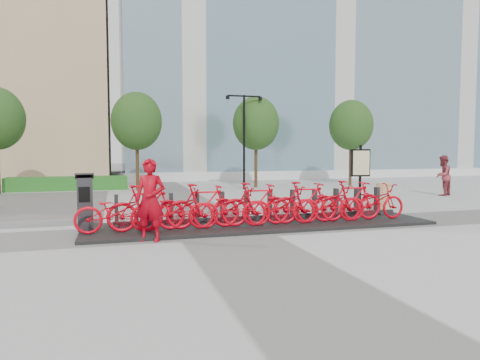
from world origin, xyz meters
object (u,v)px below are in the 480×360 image
object	(u,v)px
bike_0	(116,212)
construction_barrel	(383,197)
worker_red	(150,200)
map_sign	(360,165)
kiosk	(85,203)
pedestrian	(443,176)

from	to	relation	value
bike_0	construction_barrel	distance (m)	9.03
worker_red	construction_barrel	world-z (taller)	worker_red
bike_0	map_sign	xyz separation A→B (m)	(8.96, 3.53, 0.92)
map_sign	kiosk	bearing A→B (deg)	-154.50
worker_red	construction_barrel	bearing A→B (deg)	43.37
worker_red	pedestrian	xyz separation A→B (m)	(13.75, 6.31, -0.02)
bike_0	pedestrian	world-z (taller)	pedestrian
kiosk	worker_red	world-z (taller)	worker_red
pedestrian	map_sign	size ratio (longest dim) A/B	0.81
worker_red	construction_barrel	size ratio (longest dim) A/B	1.97
worker_red	map_sign	size ratio (longest dim) A/B	0.83
bike_0	pedestrian	distance (m)	15.49
kiosk	pedestrian	bearing A→B (deg)	13.53
worker_red	map_sign	xyz separation A→B (m)	(8.21, 4.38, 0.57)
pedestrian	map_sign	bearing A→B (deg)	-6.22
bike_0	kiosk	bearing A→B (deg)	55.20
worker_red	construction_barrel	xyz separation A→B (m)	(8.09, 2.71, -0.47)
kiosk	construction_barrel	bearing A→B (deg)	3.50
pedestrian	worker_red	bearing A→B (deg)	-0.81
worker_red	bike_0	bearing A→B (deg)	156.21
kiosk	pedestrian	distance (m)	16.03
construction_barrel	map_sign	world-z (taller)	map_sign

